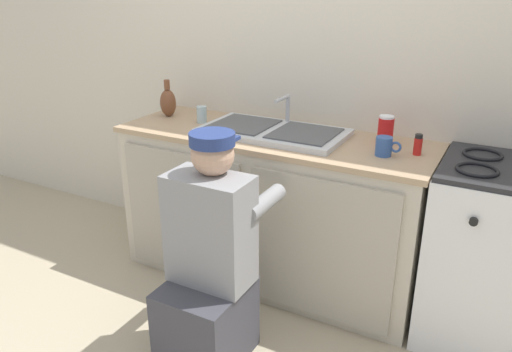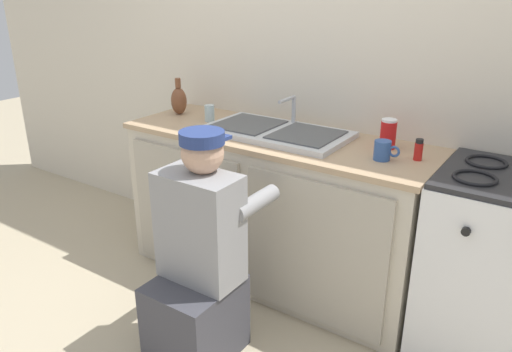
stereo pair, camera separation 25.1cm
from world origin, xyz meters
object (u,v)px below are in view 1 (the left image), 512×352
at_px(stove_range, 495,256).
at_px(spice_bottle_red, 418,145).
at_px(plumber_person, 209,270).
at_px(vase_decorative, 168,102).
at_px(sink_double_basin, 273,131).
at_px(water_glass, 202,115).
at_px(soda_cup_red, 386,130).
at_px(coffee_mug, 384,146).

height_order(stove_range, spice_bottle_red, spice_bottle_red).
xyz_separation_m(plumber_person, vase_decorative, (-0.82, 0.81, 0.53)).
xyz_separation_m(sink_double_basin, water_glass, (-0.49, 0.02, 0.03)).
relative_size(sink_double_basin, vase_decorative, 3.48).
height_order(spice_bottle_red, soda_cup_red, soda_cup_red).
height_order(water_glass, coffee_mug, water_glass).
bearing_deg(coffee_mug, water_glass, 175.75).
distance_m(stove_range, coffee_mug, 0.75).
distance_m(stove_range, water_glass, 1.77).
relative_size(plumber_person, soda_cup_red, 7.26).
relative_size(spice_bottle_red, soda_cup_red, 0.69).
bearing_deg(stove_range, vase_decorative, 178.63).
bearing_deg(sink_double_basin, coffee_mug, -6.04).
relative_size(water_glass, soda_cup_red, 0.66).
distance_m(sink_double_basin, soda_cup_red, 0.61).
relative_size(plumber_person, vase_decorative, 4.80).
height_order(plumber_person, soda_cup_red, plumber_person).
relative_size(stove_range, soda_cup_red, 6.14).
relative_size(sink_double_basin, soda_cup_red, 5.26).
xyz_separation_m(sink_double_basin, plumber_person, (0.06, -0.76, -0.46)).
height_order(spice_bottle_red, water_glass, spice_bottle_red).
xyz_separation_m(soda_cup_red, vase_decorative, (-1.35, -0.07, 0.01)).
relative_size(sink_double_basin, coffee_mug, 6.35).
bearing_deg(spice_bottle_red, vase_decorative, 179.25).
distance_m(water_glass, coffee_mug, 1.13).
distance_m(stove_range, plumber_person, 1.38).
distance_m(stove_range, soda_cup_red, 0.81).
relative_size(sink_double_basin, spice_bottle_red, 7.62).
bearing_deg(plumber_person, vase_decorative, 135.39).
bearing_deg(coffee_mug, vase_decorative, 175.41).
height_order(plumber_person, vase_decorative, vase_decorative).
distance_m(sink_double_basin, spice_bottle_red, 0.78).
xyz_separation_m(spice_bottle_red, coffee_mug, (-0.14, -0.09, -0.00)).
distance_m(plumber_person, water_glass, 1.07).
bearing_deg(spice_bottle_red, sink_double_basin, -178.21).
relative_size(plumber_person, coffee_mug, 8.76).
height_order(sink_double_basin, soda_cup_red, sink_double_basin).
relative_size(spice_bottle_red, coffee_mug, 0.83).
height_order(sink_double_basin, stove_range, sink_double_basin).
bearing_deg(water_glass, spice_bottle_red, 0.38).
bearing_deg(water_glass, stove_range, -0.62).
height_order(soda_cup_red, coffee_mug, soda_cup_red).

